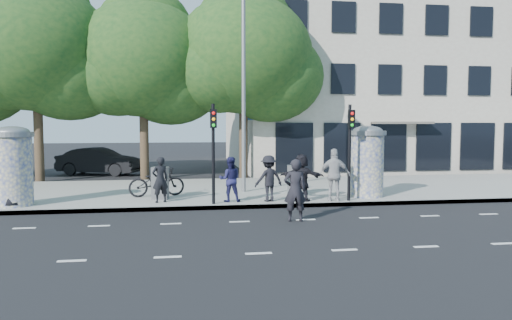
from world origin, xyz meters
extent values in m
plane|color=black|center=(0.00, 0.00, 0.00)|extent=(120.00, 120.00, 0.00)
cube|color=gray|center=(0.00, 7.50, 0.07)|extent=(40.00, 8.00, 0.15)
cube|color=slate|center=(0.00, 3.55, 0.07)|extent=(40.00, 0.10, 0.16)
cube|color=silver|center=(0.00, -2.20, 0.00)|extent=(32.00, 0.12, 0.01)
cube|color=silver|center=(0.00, 1.40, 0.00)|extent=(32.00, 0.12, 0.01)
cylinder|color=beige|center=(-7.20, 4.50, 1.30)|extent=(1.20, 1.20, 2.30)
cylinder|color=slate|center=(-7.20, 4.50, 2.53)|extent=(1.36, 1.36, 0.16)
ellipsoid|color=slate|center=(-7.20, 4.50, 2.61)|extent=(1.10, 1.10, 0.38)
cylinder|color=beige|center=(5.20, 4.70, 1.30)|extent=(1.20, 1.20, 2.30)
cylinder|color=slate|center=(5.20, 4.70, 2.53)|extent=(1.36, 1.36, 0.16)
ellipsoid|color=slate|center=(5.20, 4.70, 2.61)|extent=(1.10, 1.10, 0.38)
cylinder|color=black|center=(-0.60, 3.85, 1.85)|extent=(0.11, 0.11, 3.40)
cube|color=black|center=(-0.60, 3.67, 3.05)|extent=(0.22, 0.14, 0.62)
cylinder|color=black|center=(4.20, 3.85, 1.85)|extent=(0.11, 0.11, 3.40)
cube|color=black|center=(4.20, 3.67, 3.05)|extent=(0.22, 0.14, 0.62)
cylinder|color=slate|center=(0.80, 6.70, 4.15)|extent=(0.16, 0.16, 8.00)
cylinder|color=#38281C|center=(-8.50, 12.50, 2.36)|extent=(0.44, 0.44, 4.73)
ellipsoid|color=#163E18|center=(-8.50, 12.50, 6.51)|extent=(7.20, 7.20, 6.12)
cylinder|color=#38281C|center=(-3.50, 12.70, 2.21)|extent=(0.44, 0.44, 4.41)
ellipsoid|color=#163E18|center=(-3.50, 12.70, 6.08)|extent=(6.80, 6.80, 5.78)
cylinder|color=#38281C|center=(1.50, 12.30, 2.29)|extent=(0.44, 0.44, 4.59)
ellipsoid|color=#163E18|center=(1.50, 12.30, 6.32)|extent=(7.00, 7.00, 5.95)
cube|color=#ACA090|center=(12.00, 20.00, 6.00)|extent=(20.00, 15.00, 12.00)
cube|color=black|center=(12.00, 12.45, 1.60)|extent=(18.00, 0.10, 2.60)
cube|color=#59544C|center=(10.00, 12.10, 2.90)|extent=(3.20, 0.90, 0.12)
cube|color=#194C8C|center=(2.50, 12.45, 3.20)|extent=(1.60, 0.06, 0.30)
imported|color=black|center=(-7.19, 4.13, 0.98)|extent=(0.83, 0.57, 1.65)
imported|color=black|center=(-2.41, 4.44, 0.94)|extent=(0.68, 0.56, 1.59)
imported|color=#1D1D49|center=(0.00, 4.25, 0.94)|extent=(0.79, 0.63, 1.57)
imported|color=black|center=(1.36, 4.12, 0.96)|extent=(1.18, 0.88, 1.62)
imported|color=#A7A6A9|center=(3.67, 3.85, 1.08)|extent=(1.19, 0.83, 1.86)
imported|color=black|center=(2.51, 3.98, 0.99)|extent=(1.65, 1.01, 1.68)
imported|color=black|center=(1.63, 1.26, 0.92)|extent=(0.71, 0.49, 1.85)
imported|color=black|center=(-2.60, 5.92, 0.70)|extent=(1.17, 2.19, 1.09)
cube|color=#5D5E61|center=(-2.44, 5.17, 0.74)|extent=(0.63, 0.52, 1.17)
cube|color=slate|center=(2.60, 5.47, 0.72)|extent=(0.61, 0.50, 1.14)
imported|color=black|center=(-6.18, 15.68, 0.75)|extent=(2.99, 4.84, 1.51)
camera|label=1|loc=(-1.70, -13.02, 2.93)|focal=35.00mm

